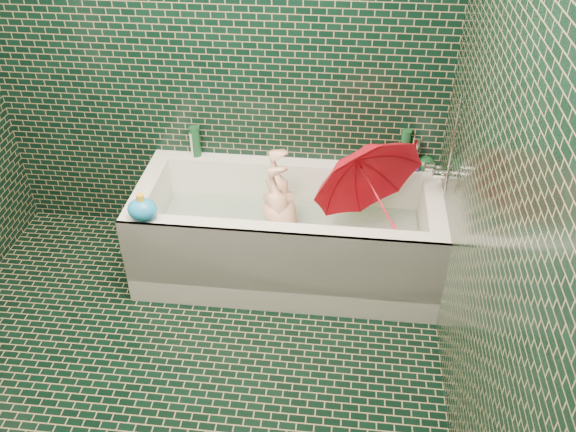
# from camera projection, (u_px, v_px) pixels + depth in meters

# --- Properties ---
(floor) EXTENTS (2.80, 2.80, 0.00)m
(floor) POSITION_uv_depth(u_px,v_px,m) (170.00, 403.00, 2.89)
(floor) COLOR black
(floor) RESTS_ON ground
(wall_back) EXTENTS (2.80, 0.00, 2.80)m
(wall_back) POSITION_uv_depth(u_px,v_px,m) (212.00, 41.00, 3.27)
(wall_back) COLOR black
(wall_back) RESTS_ON floor
(wall_right) EXTENTS (0.00, 2.80, 2.80)m
(wall_right) POSITION_uv_depth(u_px,v_px,m) (506.00, 205.00, 2.04)
(wall_right) COLOR black
(wall_right) RESTS_ON floor
(bathtub) EXTENTS (1.70, 0.75, 0.55)m
(bathtub) POSITION_uv_depth(u_px,v_px,m) (287.00, 242.00, 3.53)
(bathtub) COLOR white
(bathtub) RESTS_ON floor
(bath_mat) EXTENTS (1.35, 0.47, 0.01)m
(bath_mat) POSITION_uv_depth(u_px,v_px,m) (288.00, 248.00, 3.58)
(bath_mat) COLOR #3BD029
(bath_mat) RESTS_ON bathtub
(water) EXTENTS (1.48, 0.53, 0.00)m
(water) POSITION_uv_depth(u_px,v_px,m) (288.00, 228.00, 3.49)
(water) COLOR silver
(water) RESTS_ON bathtub
(faucet) EXTENTS (0.18, 0.19, 0.55)m
(faucet) POSITION_uv_depth(u_px,v_px,m) (445.00, 167.00, 3.13)
(faucet) COLOR silver
(faucet) RESTS_ON wall_right
(child) EXTENTS (0.96, 0.36, 0.33)m
(child) POSITION_uv_depth(u_px,v_px,m) (286.00, 231.00, 3.46)
(child) COLOR #F6B89A
(child) RESTS_ON bathtub
(umbrella) EXTENTS (0.94, 0.94, 0.95)m
(umbrella) POSITION_uv_depth(u_px,v_px,m) (376.00, 195.00, 3.24)
(umbrella) COLOR red
(umbrella) RESTS_ON bathtub
(soap_bottle_a) EXTENTS (0.11, 0.11, 0.24)m
(soap_bottle_a) POSITION_uv_depth(u_px,v_px,m) (411.00, 167.00, 3.56)
(soap_bottle_a) COLOR white
(soap_bottle_a) RESTS_ON bathtub
(soap_bottle_b) EXTENTS (0.12, 0.12, 0.20)m
(soap_bottle_b) POSITION_uv_depth(u_px,v_px,m) (411.00, 171.00, 3.53)
(soap_bottle_b) COLOR #5A1F76
(soap_bottle_b) RESTS_ON bathtub
(soap_bottle_c) EXTENTS (0.16, 0.16, 0.17)m
(soap_bottle_c) POSITION_uv_depth(u_px,v_px,m) (427.00, 171.00, 3.52)
(soap_bottle_c) COLOR #134524
(soap_bottle_c) RESTS_ON bathtub
(bottle_right_tall) EXTENTS (0.07, 0.07, 0.24)m
(bottle_right_tall) POSITION_uv_depth(u_px,v_px,m) (405.00, 149.00, 3.49)
(bottle_right_tall) COLOR #134524
(bottle_right_tall) RESTS_ON bathtub
(bottle_right_pump) EXTENTS (0.05, 0.05, 0.20)m
(bottle_right_pump) POSITION_uv_depth(u_px,v_px,m) (415.00, 153.00, 3.49)
(bottle_right_pump) COLOR silver
(bottle_right_pump) RESTS_ON bathtub
(bottle_left_tall) EXTENTS (0.06, 0.06, 0.19)m
(bottle_left_tall) POSITION_uv_depth(u_px,v_px,m) (195.00, 141.00, 3.61)
(bottle_left_tall) COLOR #134524
(bottle_left_tall) RESTS_ON bathtub
(bottle_left_short) EXTENTS (0.06, 0.06, 0.16)m
(bottle_left_short) POSITION_uv_depth(u_px,v_px,m) (195.00, 144.00, 3.62)
(bottle_left_short) COLOR white
(bottle_left_short) RESTS_ON bathtub
(rubber_duck) EXTENTS (0.11, 0.07, 0.09)m
(rubber_duck) POSITION_uv_depth(u_px,v_px,m) (376.00, 160.00, 3.55)
(rubber_duck) COLOR yellow
(rubber_duck) RESTS_ON bathtub
(bath_toy) EXTENTS (0.16, 0.13, 0.15)m
(bath_toy) POSITION_uv_depth(u_px,v_px,m) (142.00, 209.00, 3.11)
(bath_toy) COLOR #1990E5
(bath_toy) RESTS_ON bathtub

